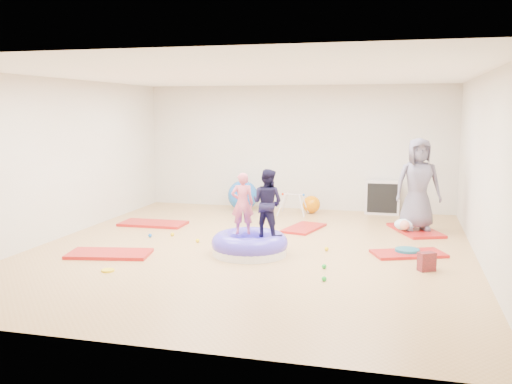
# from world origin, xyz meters

# --- Properties ---
(room) EXTENTS (7.01, 8.01, 2.81)m
(room) POSITION_xyz_m (0.00, 0.00, 1.40)
(room) COLOR tan
(room) RESTS_ON ground
(gym_mat_front_left) EXTENTS (1.35, 0.85, 0.05)m
(gym_mat_front_left) POSITION_xyz_m (-2.04, -0.96, 0.03)
(gym_mat_front_left) COLOR #B61F09
(gym_mat_front_left) RESTS_ON ground
(gym_mat_mid_left) EXTENTS (1.29, 0.66, 0.05)m
(gym_mat_mid_left) POSITION_xyz_m (-2.39, 1.41, 0.03)
(gym_mat_mid_left) COLOR #B61F09
(gym_mat_mid_left) RESTS_ON ground
(gym_mat_center_back) EXTENTS (0.76, 1.15, 0.04)m
(gym_mat_center_back) POSITION_xyz_m (0.56, 1.76, 0.02)
(gym_mat_center_back) COLOR #B61F09
(gym_mat_center_back) RESTS_ON ground
(gym_mat_right) EXTENTS (1.23, 0.93, 0.05)m
(gym_mat_right) POSITION_xyz_m (2.48, 0.24, 0.02)
(gym_mat_right) COLOR #B61F09
(gym_mat_right) RESTS_ON ground
(gym_mat_rear_right) EXTENTS (1.09, 1.43, 0.05)m
(gym_mat_rear_right) POSITION_xyz_m (2.62, 2.05, 0.03)
(gym_mat_rear_right) COLOR #B61F09
(gym_mat_rear_right) RESTS_ON ground
(inflatable_cushion) EXTENTS (1.20, 1.20, 0.38)m
(inflatable_cushion) POSITION_xyz_m (0.06, -0.34, 0.15)
(inflatable_cushion) COLOR white
(inflatable_cushion) RESTS_ON ground
(child_pink) EXTENTS (0.41, 0.33, 0.98)m
(child_pink) POSITION_xyz_m (-0.08, -0.23, 0.84)
(child_pink) COLOR #DC5C6F
(child_pink) RESTS_ON inflatable_cushion
(child_navy) EXTENTS (0.61, 0.54, 1.06)m
(child_navy) POSITION_xyz_m (0.34, -0.31, 0.88)
(child_navy) COLOR black
(child_navy) RESTS_ON inflatable_cushion
(adult_caregiver) EXTENTS (0.93, 0.71, 1.70)m
(adult_caregiver) POSITION_xyz_m (2.63, 2.03, 0.90)
(adult_caregiver) COLOR #5C576C
(adult_caregiver) RESTS_ON gym_mat_rear_right
(infant) EXTENTS (0.37, 0.38, 0.22)m
(infant) POSITION_xyz_m (2.42, 1.85, 0.17)
(infant) COLOR white
(infant) RESTS_ON gym_mat_rear_right
(ball_pit_balls) EXTENTS (3.43, 2.09, 0.07)m
(ball_pit_balls) POSITION_xyz_m (-0.12, -0.17, 0.03)
(ball_pit_balls) COLOR yellow
(ball_pit_balls) RESTS_ON ground
(exercise_ball_blue) EXTENTS (0.68, 0.68, 0.68)m
(exercise_ball_blue) POSITION_xyz_m (-1.13, 3.46, 0.34)
(exercise_ball_blue) COLOR blue
(exercise_ball_blue) RESTS_ON ground
(exercise_ball_orange) EXTENTS (0.39, 0.39, 0.39)m
(exercise_ball_orange) POSITION_xyz_m (0.43, 3.49, 0.19)
(exercise_ball_orange) COLOR orange
(exercise_ball_orange) RESTS_ON ground
(infant_play_gym) EXTENTS (0.61, 0.58, 0.47)m
(infant_play_gym) POSITION_xyz_m (0.09, 3.10, 0.31)
(infant_play_gym) COLOR silver
(infant_play_gym) RESTS_ON ground
(cube_shelf) EXTENTS (0.74, 0.36, 0.74)m
(cube_shelf) POSITION_xyz_m (1.94, 3.79, 0.37)
(cube_shelf) COLOR silver
(cube_shelf) RESTS_ON ground
(balance_disc) EXTENTS (0.38, 0.38, 0.08)m
(balance_disc) POSITION_xyz_m (2.46, 0.30, 0.04)
(balance_disc) COLOR #1A677B
(balance_disc) RESTS_ON ground
(backpack) EXTENTS (0.27, 0.24, 0.27)m
(backpack) POSITION_xyz_m (2.72, -0.61, 0.13)
(backpack) COLOR maroon
(backpack) RESTS_ON ground
(yellow_toy) EXTENTS (0.19, 0.19, 0.03)m
(yellow_toy) POSITION_xyz_m (-1.62, -1.76, 0.01)
(yellow_toy) COLOR yellow
(yellow_toy) RESTS_ON ground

